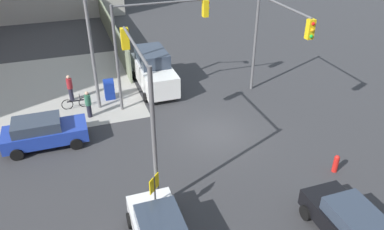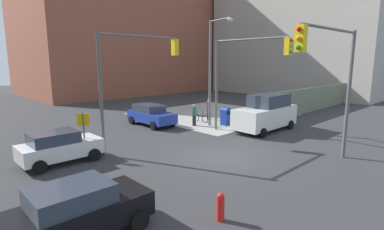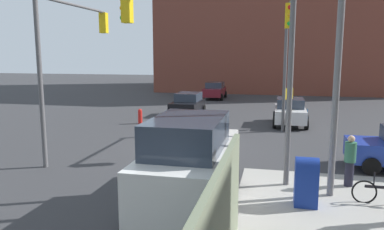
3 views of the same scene
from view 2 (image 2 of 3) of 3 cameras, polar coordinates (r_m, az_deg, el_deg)
name	(u,v)px [view 2 (image 2 of 3)]	position (r m, az deg, el deg)	size (l,w,h in m)	color
ground_plane	(222,156)	(16.21, 5.80, -7.84)	(120.00, 120.00, 0.00)	#333335
sidewalk_corner	(212,114)	(28.56, 3.85, 0.18)	(12.00, 12.00, 0.01)	#9E9B93
construction_fence	(313,99)	(32.48, 22.12, 2.81)	(19.39, 0.12, 2.40)	slate
building_warehouse_north	(129,32)	(52.15, -11.84, 15.28)	(32.00, 18.00, 19.39)	#93513D
building_loft_east	(313,22)	(53.06, 21.98, 16.05)	(20.00, 24.00, 21.92)	#ADA89E
smokestack	(195,38)	(55.85, 0.52, 14.47)	(1.80, 1.80, 18.05)	brown
traffic_signal_nw_corner	(134,68)	(17.21, -10.98, 8.78)	(5.45, 0.36, 6.50)	#59595B
traffic_signal_se_corner	(333,69)	(15.04, 25.29, 7.86)	(5.83, 0.36, 6.50)	#59595B
traffic_signal_ne_corner	(242,66)	(20.33, 9.51, 9.11)	(0.36, 5.84, 6.50)	#59595B
street_lamp_corner	(213,65)	(22.84, 3.98, 9.47)	(0.96, 2.61, 8.00)	slate
warning_sign_two_way	(84,128)	(16.42, -19.93, -2.26)	(0.48, 0.48, 2.40)	#4C4C4C
mailbox_blue	(226,115)	(23.76, 6.42, -0.09)	(0.56, 0.64, 1.43)	navy
fire_hydrant	(220,206)	(9.98, 5.44, -16.92)	(0.26, 0.26, 0.94)	red
sedan_black	(80,209)	(9.56, -20.58, -16.49)	(3.85, 2.02, 1.62)	black
sedan_white	(59,147)	(16.30, -24.00, -5.52)	(3.81, 2.02, 1.62)	white
coupe_blue	(151,115)	(23.76, -7.85, 0.08)	(2.02, 4.27, 1.62)	#1E389E
van_white_delivery	(266,113)	(22.38, 13.92, 0.37)	(5.40, 2.32, 2.62)	white
pedestrian_crossing	(194,115)	(23.29, 0.43, 0.08)	(0.36, 0.36, 1.71)	#2D664C
pedestrian_waiting	(209,109)	(25.74, 3.19, 1.13)	(0.36, 0.36, 1.77)	maroon
bicycle_leaning_on_fence	(200,118)	(24.85, 1.63, -0.54)	(0.05, 1.75, 0.97)	black
bicycle_at_crosswalk	(49,152)	(17.36, -25.55, -6.40)	(1.75, 0.05, 0.97)	black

